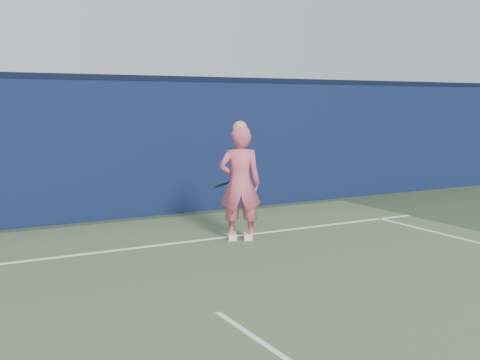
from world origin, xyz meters
TOP-DOWN VIEW (x-y plane):
  - ground at (0.00, 0.00)m, footprint 80.00×80.00m
  - backstop_wall at (0.00, 6.50)m, footprint 24.00×0.40m
  - wall_cap at (0.00, 6.50)m, footprint 24.00×0.42m
  - player at (1.78, 3.79)m, footprint 0.76×0.65m
  - racket at (1.98, 4.22)m, footprint 0.56×0.15m

SIDE VIEW (x-z plane):
  - ground at x=0.00m, z-range 0.00..0.00m
  - racket at x=1.98m, z-range 0.72..1.02m
  - player at x=1.78m, z-range -0.03..1.80m
  - backstop_wall at x=0.00m, z-range 0.00..2.50m
  - wall_cap at x=0.00m, z-range 2.50..2.60m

